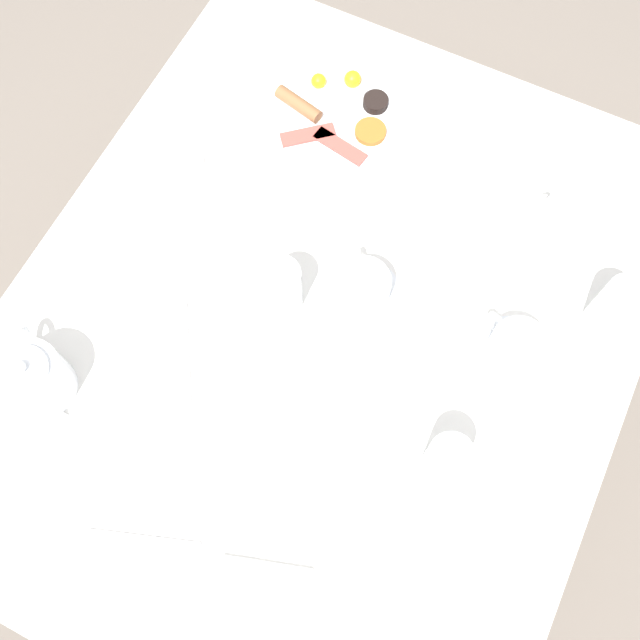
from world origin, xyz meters
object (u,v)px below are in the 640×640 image
(teapot_near, at_px, (34,378))
(teapot_far, at_px, (504,207))
(napkin_folded, at_px, (263,592))
(fork_spare, at_px, (185,355))
(water_glass_tall, at_px, (614,309))
(fork_by_plate, at_px, (143,540))
(wine_glass_spare, at_px, (281,288))
(spoon_for_tea, at_px, (362,507))
(teacup_with_saucer_right, at_px, (362,290))
(water_glass_short, at_px, (446,462))
(knife_by_plate, at_px, (198,197))
(teacup_with_saucer_left, at_px, (515,350))
(breakfast_plate, at_px, (337,113))

(teapot_near, bearing_deg, teapot_far, 92.49)
(teapot_near, height_order, napkin_folded, teapot_near)
(fork_spare, bearing_deg, water_glass_tall, -149.20)
(fork_by_plate, bearing_deg, wine_glass_spare, -91.30)
(napkin_folded, xyz_separation_m, spoon_for_tea, (-0.08, -0.17, -0.00))
(spoon_for_tea, bearing_deg, teacup_with_saucer_right, -64.59)
(teapot_near, xyz_separation_m, fork_spare, (-0.17, -0.14, -0.04))
(teapot_far, xyz_separation_m, fork_by_plate, (0.27, 0.72, -0.04))
(fork_by_plate, xyz_separation_m, spoon_for_tea, (-0.26, -0.18, 0.00))
(water_glass_short, xyz_separation_m, spoon_for_tea, (0.08, 0.10, -0.05))
(water_glass_short, relative_size, knife_by_plate, 0.58)
(water_glass_short, xyz_separation_m, knife_by_plate, (0.56, -0.24, -0.05))
(knife_by_plate, bearing_deg, spoon_for_tea, 143.72)
(teapot_near, height_order, spoon_for_tea, teapot_near)
(teacup_with_saucer_left, bearing_deg, water_glass_tall, -133.50)
(fork_by_plate, xyz_separation_m, knife_by_plate, (0.21, -0.53, -0.00))
(water_glass_short, xyz_separation_m, napkin_folded, (0.16, 0.27, -0.05))
(wine_glass_spare, bearing_deg, water_glass_short, 158.09)
(teapot_near, height_order, teacup_with_saucer_left, teapot_near)
(water_glass_tall, relative_size, knife_by_plate, 0.69)
(breakfast_plate, distance_m, teacup_with_saucer_left, 0.53)
(teapot_near, relative_size, teacup_with_saucer_right, 1.06)
(napkin_folded, bearing_deg, breakfast_plate, -71.65)
(knife_by_plate, bearing_deg, water_glass_short, 156.24)
(teapot_far, xyz_separation_m, water_glass_tall, (-0.22, 0.10, 0.02))
(teacup_with_saucer_left, bearing_deg, water_glass_short, 81.95)
(fork_spare, bearing_deg, fork_by_plate, 107.83)
(breakfast_plate, distance_m, wine_glass_spare, 0.38)
(fork_spare, bearing_deg, spoon_for_tea, 165.74)
(water_glass_tall, height_order, fork_spare, water_glass_tall)
(fork_by_plate, bearing_deg, water_glass_short, -140.34)
(spoon_for_tea, bearing_deg, fork_by_plate, 34.63)
(wine_glass_spare, distance_m, knife_by_plate, 0.25)
(breakfast_plate, relative_size, fork_by_plate, 1.66)
(fork_by_plate, bearing_deg, teacup_with_saucer_left, -127.02)
(breakfast_plate, relative_size, teacup_with_saucer_right, 2.02)
(water_glass_tall, bearing_deg, water_glass_short, 66.87)
(teapot_far, height_order, napkin_folded, teapot_far)
(teacup_with_saucer_right, bearing_deg, breakfast_plate, -57.91)
(fork_by_plate, relative_size, fork_spare, 1.02)
(teapot_near, bearing_deg, spoon_for_tea, 50.21)
(teapot_far, relative_size, napkin_folded, 0.99)
(teapot_near, distance_m, spoon_for_tea, 0.53)
(napkin_folded, height_order, fork_spare, napkin_folded)
(breakfast_plate, relative_size, water_glass_short, 2.57)
(breakfast_plate, bearing_deg, teapot_far, 168.15)
(water_glass_tall, xyz_separation_m, napkin_folded, (0.30, 0.60, -0.06))
(breakfast_plate, relative_size, teapot_near, 1.91)
(teacup_with_saucer_right, bearing_deg, water_glass_short, 138.45)
(napkin_folded, bearing_deg, fork_spare, -43.12)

